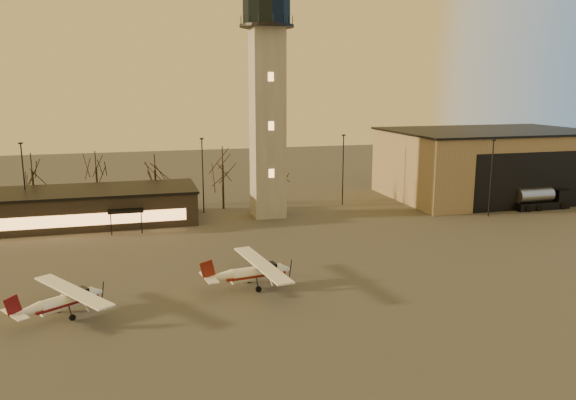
{
  "coord_description": "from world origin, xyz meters",
  "views": [
    {
      "loc": [
        -16.69,
        -40.5,
        17.02
      ],
      "look_at": [
        -1.95,
        13.0,
        5.61
      ],
      "focal_mm": 35.0,
      "sensor_mm": 36.0,
      "label": 1
    }
  ],
  "objects_px": {
    "cessna_front": "(258,276)",
    "fuel_truck": "(540,200)",
    "terminal": "(93,206)",
    "hangar": "(489,163)",
    "control_tower": "(267,90)",
    "cessna_rear": "(69,303)"
  },
  "relations": [
    {
      "from": "cessna_rear",
      "to": "terminal",
      "type": "bearing_deg",
      "value": 57.22
    },
    {
      "from": "terminal",
      "to": "cessna_rear",
      "type": "height_order",
      "value": "terminal"
    },
    {
      "from": "control_tower",
      "to": "terminal",
      "type": "height_order",
      "value": "control_tower"
    },
    {
      "from": "terminal",
      "to": "hangar",
      "type": "bearing_deg",
      "value": 1.97
    },
    {
      "from": "hangar",
      "to": "control_tower",
      "type": "bearing_deg",
      "value": -173.69
    },
    {
      "from": "cessna_front",
      "to": "fuel_truck",
      "type": "bearing_deg",
      "value": 15.75
    },
    {
      "from": "hangar",
      "to": "fuel_truck",
      "type": "height_order",
      "value": "hangar"
    },
    {
      "from": "control_tower",
      "to": "terminal",
      "type": "bearing_deg",
      "value": 174.85
    },
    {
      "from": "cessna_front",
      "to": "fuel_truck",
      "type": "relative_size",
      "value": 1.32
    },
    {
      "from": "fuel_truck",
      "to": "cessna_front",
      "type": "bearing_deg",
      "value": -156.9
    },
    {
      "from": "cessna_front",
      "to": "fuel_truck",
      "type": "height_order",
      "value": "fuel_truck"
    },
    {
      "from": "terminal",
      "to": "cessna_front",
      "type": "bearing_deg",
      "value": -61.64
    },
    {
      "from": "hangar",
      "to": "fuel_truck",
      "type": "distance_m",
      "value": 10.86
    },
    {
      "from": "hangar",
      "to": "cessna_rear",
      "type": "height_order",
      "value": "hangar"
    },
    {
      "from": "hangar",
      "to": "cessna_rear",
      "type": "xyz_separation_m",
      "value": [
        -58.01,
        -31.83,
        -4.22
      ]
    },
    {
      "from": "fuel_truck",
      "to": "cessna_rear",
      "type": "bearing_deg",
      "value": -160.63
    },
    {
      "from": "hangar",
      "to": "fuel_truck",
      "type": "xyz_separation_m",
      "value": [
        1.64,
        -9.98,
        -3.96
      ]
    },
    {
      "from": "control_tower",
      "to": "cessna_rear",
      "type": "relative_size",
      "value": 3.63
    },
    {
      "from": "hangar",
      "to": "fuel_truck",
      "type": "bearing_deg",
      "value": -80.66
    },
    {
      "from": "cessna_rear",
      "to": "cessna_front",
      "type": "bearing_deg",
      "value": -24.76
    },
    {
      "from": "terminal",
      "to": "cessna_rear",
      "type": "distance_m",
      "value": 29.86
    },
    {
      "from": "hangar",
      "to": "cessna_rear",
      "type": "bearing_deg",
      "value": -151.24
    }
  ]
}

